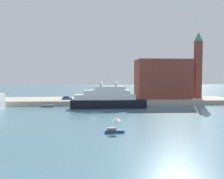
% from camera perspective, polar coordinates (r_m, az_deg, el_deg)
% --- Properties ---
extents(ground, '(400.00, 400.00, 0.00)m').
position_cam_1_polar(ground, '(78.44, -4.15, -5.11)').
color(ground, slate).
extents(quay_dock, '(110.00, 18.77, 1.72)m').
position_cam_1_polar(quay_dock, '(103.51, -3.92, -2.53)').
color(quay_dock, '#ADA38E').
rests_on(quay_dock, ground).
extents(large_yacht, '(25.76, 3.77, 11.46)m').
position_cam_1_polar(large_yacht, '(87.06, -1.00, -2.21)').
color(large_yacht, black).
rests_on(large_yacht, ground).
extents(small_motorboat, '(3.86, 1.78, 3.07)m').
position_cam_1_polar(small_motorboat, '(51.63, 0.64, -8.32)').
color(small_motorboat, navy).
rests_on(small_motorboat, ground).
extents(work_barge, '(4.37, 1.65, 0.71)m').
position_cam_1_polar(work_barge, '(93.73, -14.15, -3.57)').
color(work_barge, '#595966').
rests_on(work_barge, ground).
extents(harbor_building, '(21.40, 14.42, 15.93)m').
position_cam_1_polar(harbor_building, '(108.12, 11.12, 2.36)').
color(harbor_building, brown).
rests_on(harbor_building, quay_dock).
extents(bell_tower, '(3.46, 3.46, 27.20)m').
position_cam_1_polar(bell_tower, '(112.19, 18.65, 5.68)').
color(bell_tower, brown).
rests_on(bell_tower, quay_dock).
extents(parked_car, '(3.91, 1.89, 1.27)m').
position_cam_1_polar(parked_car, '(101.55, -10.02, -1.89)').
color(parked_car, '#1E4C99').
rests_on(parked_car, quay_dock).
extents(person_figure, '(0.36, 0.36, 1.70)m').
position_cam_1_polar(person_figure, '(99.65, -6.92, -1.83)').
color(person_figure, maroon).
rests_on(person_figure, quay_dock).
extents(mooring_bollard, '(0.54, 0.54, 0.67)m').
position_cam_1_polar(mooring_bollard, '(94.99, -4.55, -2.35)').
color(mooring_bollard, black).
rests_on(mooring_bollard, quay_dock).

